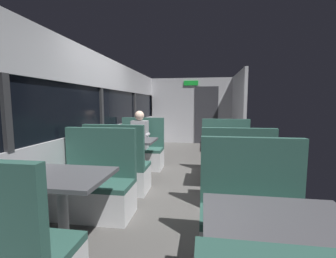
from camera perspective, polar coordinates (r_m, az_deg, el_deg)
name	(u,v)px	position (r m, az deg, el deg)	size (l,w,h in m)	color
ground_plane	(178,182)	(4.31, 2.44, -12.96)	(3.30, 9.20, 0.02)	#514F4C
carriage_window_panel_left	(101,120)	(4.47, -16.33, 2.17)	(0.09, 8.48, 2.30)	#B2B2B7
carriage_end_bulkhead	(192,111)	(8.25, 6.05, 4.41)	(2.90, 0.11, 2.30)	#B2B2B7
carriage_aisle_panel_right	(238,112)	(7.12, 16.88, 3.96)	(0.08, 2.40, 2.30)	#B2B2B7
dining_table_near_window	(62,185)	(2.49, -24.84, -12.43)	(0.90, 0.70, 0.74)	#9E9EA3
bench_near_window_facing_entry	(96,189)	(3.16, -17.37, -14.06)	(0.95, 0.50, 1.10)	silver
dining_table_mid_window	(131,145)	(4.41, -9.08, -3.86)	(0.90, 0.70, 0.74)	#9E9EA3
bench_mid_window_facing_end	(118,172)	(3.83, -12.21, -10.25)	(0.95, 0.50, 1.10)	silver
bench_mid_window_facing_entry	(141,153)	(5.12, -6.63, -5.93)	(0.95, 0.50, 1.10)	silver
dining_table_front_aisle	(281,237)	(1.63, 26.09, -22.82)	(0.90, 0.70, 0.74)	#9E9EA3
bench_front_aisle_facing_entry	(253,225)	(2.37, 20.29, -21.38)	(0.95, 0.50, 1.10)	silver
dining_table_rear_aisle	(230,150)	(4.03, 15.10, -4.96)	(0.90, 0.70, 0.74)	#9E9EA3
bench_rear_aisle_facing_end	(235,181)	(3.44, 16.27, -12.33)	(0.95, 0.50, 1.10)	silver
bench_rear_aisle_facing_entry	(226,158)	(4.78, 14.05, -6.99)	(0.95, 0.50, 1.10)	silver
seated_passenger	(140,144)	(5.02, -6.88, -3.77)	(0.47, 0.55, 1.26)	#26262D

